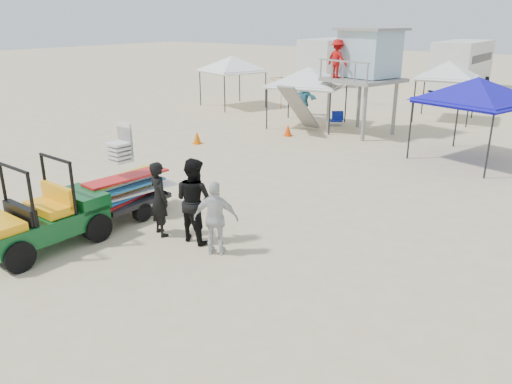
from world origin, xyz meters
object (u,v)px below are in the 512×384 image
Objects in this scene: lifeguard_tower at (364,58)px; utility_cart at (40,210)px; canopy_blue at (478,81)px; man_left at (159,199)px; surf_trailer at (126,184)px.

utility_cart is at bearing -92.18° from lifeguard_tower.
canopy_blue is at bearing -20.28° from lifeguard_tower.
man_left is 12.90m from lifeguard_tower.
lifeguard_tower is (0.55, 12.36, 2.33)m from surf_trailer.
man_left is 11.69m from canopy_blue.
surf_trailer reaches higher than man_left.
man_left is at bearing -11.21° from surf_trailer.
utility_cart is 0.68× the size of canopy_blue.
canopy_blue reaches higher than man_left.
utility_cart is 14.12m from canopy_blue.
surf_trailer is at bearing 8.92° from man_left.
lifeguard_tower reaches higher than surf_trailer.
man_left is (1.52, 2.04, -0.02)m from utility_cart.
surf_trailer is 12.04m from canopy_blue.
canopy_blue reaches higher than utility_cart.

